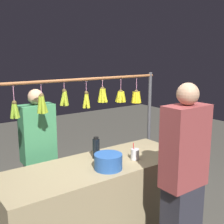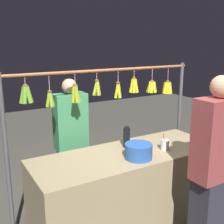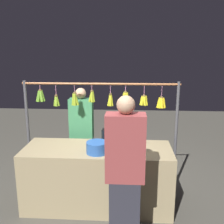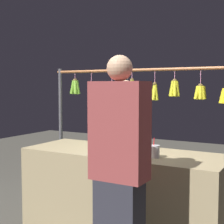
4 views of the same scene
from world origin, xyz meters
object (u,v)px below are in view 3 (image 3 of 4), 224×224
(vendor_person, at_px, (82,136))
(customer_person, at_px, (125,177))
(drink_cup, at_px, (126,148))
(blue_bucket, at_px, (97,147))
(water_bottle, at_px, (104,137))

(vendor_person, relative_size, customer_person, 0.91)
(drink_cup, relative_size, customer_person, 0.10)
(customer_person, bearing_deg, drink_cup, -90.44)
(blue_bucket, bearing_deg, drink_cup, -173.42)
(blue_bucket, distance_m, vendor_person, 0.95)
(vendor_person, distance_m, customer_person, 1.65)
(water_bottle, bearing_deg, vendor_person, -53.17)
(drink_cup, bearing_deg, blue_bucket, 6.58)
(drink_cup, bearing_deg, customer_person, 89.56)
(drink_cup, distance_m, customer_person, 0.66)
(blue_bucket, bearing_deg, vendor_person, -67.94)
(water_bottle, height_order, blue_bucket, water_bottle)
(vendor_person, bearing_deg, customer_person, 116.01)
(water_bottle, xyz_separation_m, vendor_person, (0.42, -0.56, -0.19))
(water_bottle, height_order, customer_person, customer_person)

